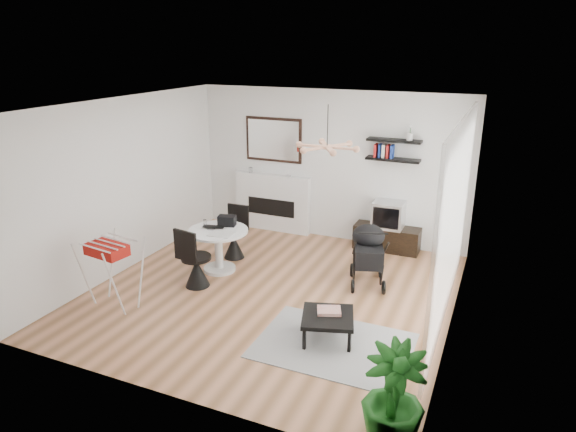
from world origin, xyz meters
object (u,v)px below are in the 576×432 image
at_px(crt_tv, 389,214).
at_px(drying_rack, 113,272).
at_px(tv_console, 387,238).
at_px(dining_table, 219,244).
at_px(coffee_table, 328,318).
at_px(fireplace, 273,196).
at_px(potted_plant, 393,397).
at_px(stroller, 368,257).

bearing_deg(crt_tv, drying_rack, -130.43).
height_order(tv_console, dining_table, dining_table).
relative_size(tv_console, drying_rack, 1.18).
bearing_deg(dining_table, coffee_table, -28.41).
distance_m(fireplace, potted_plant, 5.75).
relative_size(fireplace, tv_console, 1.91).
height_order(fireplace, crt_tv, fireplace).
height_order(crt_tv, dining_table, crt_tv).
distance_m(crt_tv, drying_rack, 4.59).
relative_size(dining_table, stroller, 0.95).
distance_m(dining_table, potted_plant, 4.24).
bearing_deg(potted_plant, fireplace, 125.65).
distance_m(crt_tv, potted_plant, 4.67).
relative_size(tv_console, coffee_table, 1.46).
bearing_deg(stroller, dining_table, 174.31).
distance_m(tv_console, crt_tv, 0.44).
bearing_deg(potted_plant, coffee_table, 127.90).
relative_size(fireplace, drying_rack, 2.25).
bearing_deg(fireplace, dining_table, -89.69).
distance_m(crt_tv, dining_table, 2.96).
relative_size(tv_console, potted_plant, 1.13).
height_order(dining_table, coffee_table, dining_table).
distance_m(fireplace, tv_console, 2.31).
height_order(crt_tv, stroller, stroller).
relative_size(fireplace, coffee_table, 2.79).
bearing_deg(drying_rack, tv_console, 57.99).
height_order(fireplace, stroller, fireplace).
relative_size(drying_rack, coffee_table, 1.24).
height_order(crt_tv, coffee_table, crt_tv).
distance_m(fireplace, drying_rack, 3.70).
height_order(dining_table, drying_rack, drying_rack).
bearing_deg(drying_rack, coffee_table, 15.25).
height_order(fireplace, potted_plant, fireplace).
relative_size(fireplace, crt_tv, 4.15).
bearing_deg(stroller, coffee_table, -109.37).
height_order(crt_tv, potted_plant, potted_plant).
xyz_separation_m(tv_console, coffee_table, (-0.00, -3.13, 0.08)).
xyz_separation_m(crt_tv, drying_rack, (-2.97, -3.49, -0.15)).
bearing_deg(fireplace, crt_tv, -3.40).
bearing_deg(dining_table, fireplace, 90.31).
distance_m(stroller, potted_plant, 3.30).
xyz_separation_m(fireplace, tv_console, (2.26, -0.13, -0.47)).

